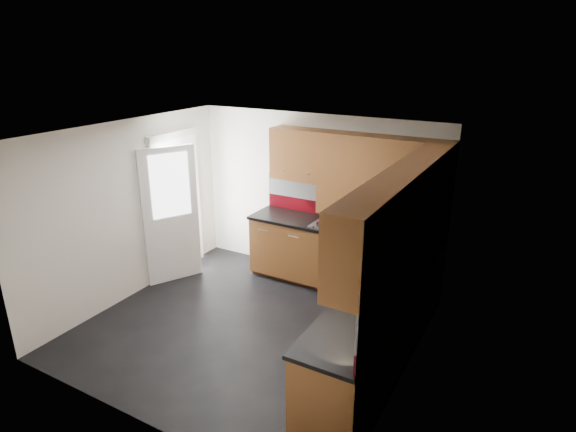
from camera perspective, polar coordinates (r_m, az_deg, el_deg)
The scene contains 14 objects.
room at distance 5.44m, azimuth -4.91°, elevation 0.36°, with size 4.00×3.80×2.64m.
base_cabinets at distance 6.01m, azimuth 7.89°, elevation -8.91°, with size 2.70×3.20×0.95m.
countertop at distance 5.79m, azimuth 7.94°, elevation -4.75°, with size 2.72×3.22×0.04m.
backsplash at distance 5.80m, azimuth 10.94°, elevation -1.75°, with size 2.70×3.20×0.54m.
upper_cabinets at distance 5.49m, azimuth 10.39°, elevation 3.97°, with size 2.50×3.20×0.72m.
extractor_hood at distance 6.68m, azimuth 6.26°, elevation 2.00°, with size 0.60×0.33×0.40m, color #593314.
glass_cabinet at distance 5.62m, azimuth 16.01°, elevation 4.18°, with size 0.32×0.80×0.66m.
back_door at distance 7.21m, azimuth -13.24°, elevation 0.87°, with size 0.42×1.19×2.04m.
gas_hob at distance 6.64m, azimuth 5.59°, elevation -1.05°, with size 0.61×0.53×0.05m.
utensil_pot at distance 6.75m, azimuth 6.67°, elevation -0.01°, with size 0.12×0.12×0.43m.
toaster at distance 6.58m, azimuth 10.01°, elevation -0.76°, with size 0.27×0.19×0.19m.
food_processor at distance 5.87m, azimuth 14.14°, elevation -3.31°, with size 0.16×0.16×0.27m.
paper_towel at distance 5.15m, azimuth 12.39°, elevation -6.39°, with size 0.12×0.12×0.26m, color white.
orange_cloth at distance 5.55m, azimuth 12.82°, elevation -5.84°, with size 0.15×0.12×0.02m, color orange.
Camera 1 is at (2.92, -4.23, 3.29)m, focal length 30.00 mm.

